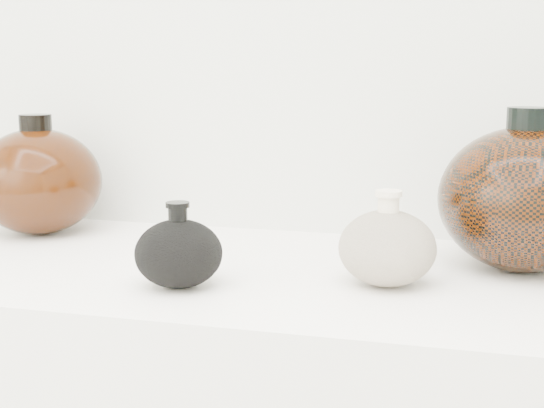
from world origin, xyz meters
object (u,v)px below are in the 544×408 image
(black_gourd_vase, at_px, (179,253))
(cream_gourd_vase, at_px, (387,247))
(right_round_pot, at_px, (525,198))
(left_round_pot, at_px, (39,181))

(black_gourd_vase, bearing_deg, cream_gourd_vase, 16.96)
(black_gourd_vase, relative_size, right_round_pot, 0.51)
(right_round_pot, bearing_deg, left_round_pot, 177.45)
(cream_gourd_vase, distance_m, left_round_pot, 0.63)
(black_gourd_vase, xyz_separation_m, left_round_pot, (-0.35, 0.24, 0.05))
(right_round_pot, bearing_deg, black_gourd_vase, -154.62)
(left_round_pot, bearing_deg, right_round_pot, -2.55)
(black_gourd_vase, distance_m, left_round_pot, 0.42)
(left_round_pot, relative_size, right_round_pot, 0.87)
(black_gourd_vase, height_order, cream_gourd_vase, cream_gourd_vase)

